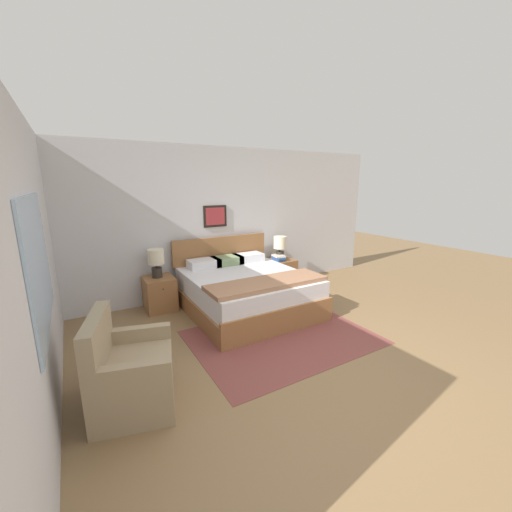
{
  "coord_description": "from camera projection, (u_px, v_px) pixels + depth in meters",
  "views": [
    {
      "loc": [
        -2.15,
        -2.08,
        1.99
      ],
      "look_at": [
        0.07,
        1.69,
        0.96
      ],
      "focal_mm": 22.0,
      "sensor_mm": 36.0,
      "label": 1
    }
  ],
  "objects": [
    {
      "name": "wall_back",
      "position": [
        212.0,
        222.0,
        5.56
      ],
      "size": [
        7.24,
        0.09,
        2.6
      ],
      "color": "silver",
      "rests_on": "ground_plane"
    },
    {
      "name": "nightstand_near_window",
      "position": [
        160.0,
        293.0,
        4.99
      ],
      "size": [
        0.45,
        0.51,
        0.53
      ],
      "color": "#936038",
      "rests_on": "ground_plane"
    },
    {
      "name": "book_novel_upper",
      "position": [
        279.0,
        256.0,
        5.99
      ],
      "size": [
        0.24,
        0.28,
        0.03
      ],
      "rotation": [
        0.0,
        0.0,
        -0.16
      ],
      "color": "silver",
      "rests_on": "book_hardcover_middle"
    },
    {
      "name": "table_lamp_by_door",
      "position": [
        280.0,
        245.0,
        6.05
      ],
      "size": [
        0.25,
        0.25,
        0.45
      ],
      "color": "#2D2823",
      "rests_on": "nightstand_by_door"
    },
    {
      "name": "nightstand_by_door",
      "position": [
        281.0,
        272.0,
        6.16
      ],
      "size": [
        0.45,
        0.51,
        0.53
      ],
      "color": "#936038",
      "rests_on": "ground_plane"
    },
    {
      "name": "armchair",
      "position": [
        130.0,
        374.0,
        2.83
      ],
      "size": [
        0.85,
        0.93,
        0.89
      ],
      "rotation": [
        0.0,
        0.0,
        -1.83
      ],
      "color": "#998466",
      "rests_on": "ground_plane"
    },
    {
      "name": "ground_plane",
      "position": [
        332.0,
        379.0,
        3.26
      ],
      "size": [
        16.0,
        16.0,
        0.0
      ],
      "primitive_type": "plane",
      "color": "olive"
    },
    {
      "name": "area_rug_main",
      "position": [
        282.0,
        337.0,
        4.13
      ],
      "size": [
        2.3,
        1.72,
        0.01
      ],
      "color": "brown",
      "rests_on": "ground_plane"
    },
    {
      "name": "table_lamp_near_window",
      "position": [
        156.0,
        260.0,
        4.89
      ],
      "size": [
        0.25,
        0.25,
        0.45
      ],
      "color": "#2D2823",
      "rests_on": "nightstand_near_window"
    },
    {
      "name": "wall_left",
      "position": [
        40.0,
        256.0,
        3.02
      ],
      "size": [
        0.08,
        5.47,
        2.6
      ],
      "color": "silver",
      "rests_on": "ground_plane"
    },
    {
      "name": "book_thick_bottom",
      "position": [
        278.0,
        260.0,
        6.0
      ],
      "size": [
        0.2,
        0.25,
        0.04
      ],
      "rotation": [
        0.0,
        0.0,
        0.07
      ],
      "color": "#335693",
      "rests_on": "nightstand_by_door"
    },
    {
      "name": "book_hardcover_middle",
      "position": [
        279.0,
        258.0,
        5.99
      ],
      "size": [
        0.18,
        0.29,
        0.04
      ],
      "rotation": [
        0.0,
        0.0,
        -0.08
      ],
      "color": "#335693",
      "rests_on": "book_thick_bottom"
    },
    {
      "name": "bed",
      "position": [
        246.0,
        290.0,
        4.96
      ],
      "size": [
        1.78,
        1.95,
        1.05
      ],
      "color": "#936038",
      "rests_on": "ground_plane"
    }
  ]
}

